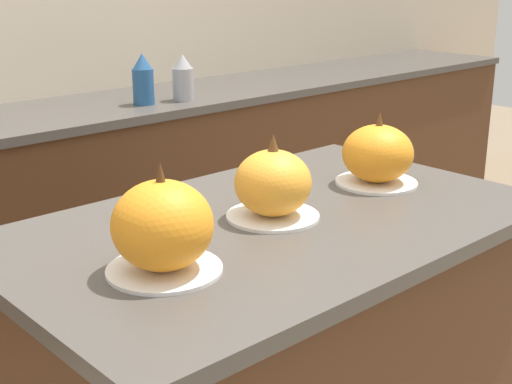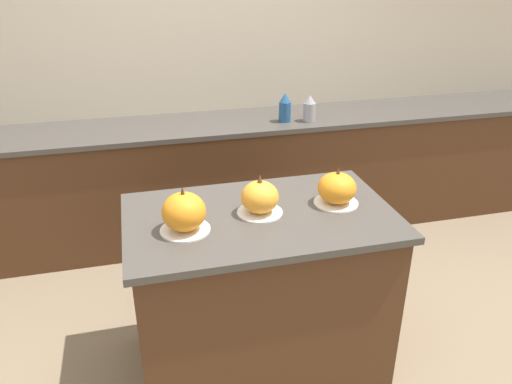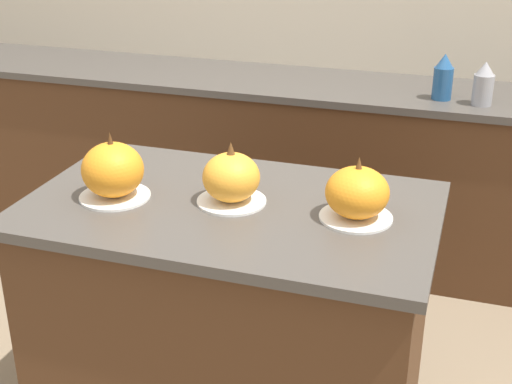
% 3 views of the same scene
% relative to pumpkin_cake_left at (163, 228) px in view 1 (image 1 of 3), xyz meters
% --- Properties ---
extents(back_counter, '(6.00, 0.60, 0.91)m').
position_rel_pumpkin_cake_left_xyz_m(back_counter, '(0.36, 1.50, -0.53)').
color(back_counter, '#4C2D19').
rests_on(back_counter, ground_plane).
extents(pumpkin_cake_left, '(0.22, 0.22, 0.22)m').
position_rel_pumpkin_cake_left_xyz_m(pumpkin_cake_left, '(0.00, 0.00, 0.00)').
color(pumpkin_cake_left, white).
rests_on(pumpkin_cake_left, kitchen_island).
extents(pumpkin_cake_center, '(0.22, 0.22, 0.20)m').
position_rel_pumpkin_cake_left_xyz_m(pumpkin_cake_center, '(0.37, 0.08, -0.01)').
color(pumpkin_cake_center, white).
rests_on(pumpkin_cake_center, kitchen_island).
extents(pumpkin_cake_right, '(0.22, 0.22, 0.20)m').
position_rel_pumpkin_cake_left_xyz_m(pumpkin_cake_right, '(0.75, 0.09, -0.01)').
color(pumpkin_cake_right, white).
rests_on(pumpkin_cake_right, kitchen_island).
extents(bottle_tall, '(0.09, 0.09, 0.19)m').
position_rel_pumpkin_cake_left_xyz_m(bottle_tall, '(1.07, 1.36, 0.02)').
color(bottle_tall, '#99999E').
rests_on(bottle_tall, back_counter).
extents(bottle_short, '(0.09, 0.09, 0.21)m').
position_rel_pumpkin_cake_left_xyz_m(bottle_short, '(0.89, 1.39, 0.02)').
color(bottle_short, '#235184').
rests_on(bottle_short, back_counter).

